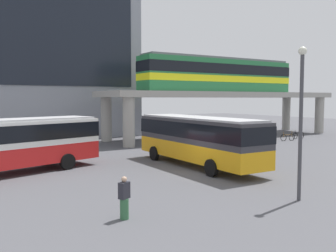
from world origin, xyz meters
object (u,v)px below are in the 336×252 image
bicycle_orange (238,141)px  pedestrian_near_building (124,199)px  train (219,75)px  bicycle_blue (245,139)px  bus_secondary (9,140)px  bicycle_black (298,135)px  bicycle_brown (288,137)px  station_building (5,44)px  bicycle_silver (262,140)px  bicycle_red (194,142)px  bus_main (198,136)px

bicycle_orange → pedestrian_near_building: size_ratio=1.12×
train → bicycle_blue: 8.66m
bus_secondary → bicycle_black: size_ratio=6.31×
bicycle_brown → train: bearing=120.3°
bicycle_blue → bus_secondary: bearing=-168.0°
bicycle_orange → station_building: bearing=132.0°
station_building → bicycle_silver: (20.06, -20.18, -10.27)m
bicycle_orange → bicycle_blue: bearing=30.6°
train → bicycle_black: 11.00m
train → bicycle_brown: bearing=-59.7°
bicycle_black → bicycle_red: 13.53m
bus_main → bus_secondary: same height
bicycle_black → bicycle_brown: size_ratio=1.01×
station_building → bicycle_orange: (17.62, -19.55, -10.27)m
bicycle_silver → train: bearing=85.8°
bicycle_black → bicycle_brown: (-2.48, -0.68, 0.00)m
bicycle_red → bicycle_orange: 4.43m
bus_secondary → bicycle_orange: bearing=9.9°
station_building → bicycle_blue: bearing=-43.0°
bus_main → bicycle_blue: bearing=34.9°
bus_main → pedestrian_near_building: bearing=-139.4°
bus_secondary → bicycle_brown: bus_secondary is taller
station_building → bicycle_brown: 32.96m
bus_secondary → bicycle_silver: bearing=7.4°
bus_main → bicycle_brown: 18.28m
station_building → pedestrian_near_building: station_building is taller
bicycle_blue → bicycle_silver: bearing=-78.6°
bicycle_blue → bicycle_black: bearing=-4.5°
bicycle_blue → station_building: bearing=137.0°
bicycle_black → bicycle_blue: size_ratio=1.04×
bus_secondary → bicycle_blue: bus_secondary is taller
station_building → bicycle_black: bearing=-35.1°
bicycle_red → bicycle_blue: bearing=-1.5°
bicycle_blue → bicycle_orange: bearing=-149.4°
bus_main → bicycle_black: (19.24, 7.80, -1.63)m
bicycle_silver → bicycle_orange: same height
bicycle_red → pedestrian_near_building: size_ratio=1.11×
bicycle_silver → bicycle_orange: size_ratio=1.01×
train → bus_secondary: bearing=-156.7°
bicycle_blue → bicycle_orange: (-2.06, -1.22, 0.00)m
station_building → bus_main: 29.09m
bicycle_black → bicycle_silver: same height
bicycle_blue → pedestrian_near_building: (-20.57, -15.71, 0.38)m
train → bicycle_brown: train is taller
bicycle_red → bus_main: bearing=-123.9°
pedestrian_near_building → bicycle_black: bearing=28.6°
station_building → bicycle_blue: station_building is taller
bicycle_red → bicycle_brown: bearing=-7.3°
train → pedestrian_near_building: train is taller
bus_main → bicycle_silver: 14.07m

